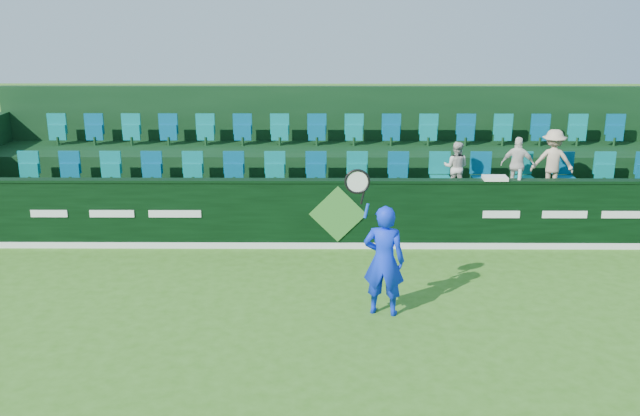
{
  "coord_description": "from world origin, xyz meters",
  "views": [
    {
      "loc": [
        -0.26,
        -9.01,
        4.72
      ],
      "look_at": [
        -0.33,
        2.8,
        1.15
      ],
      "focal_mm": 40.0,
      "sensor_mm": 36.0,
      "label": 1
    }
  ],
  "objects_px": {
    "towel": "(495,178)",
    "drinks_bottle": "(520,175)",
    "spectator_middle": "(518,165)",
    "spectator_right": "(553,161)",
    "spectator_left": "(456,167)",
    "tennis_player": "(384,259)"
  },
  "relations": [
    {
      "from": "spectator_left",
      "to": "towel",
      "type": "distance_m",
      "value": 1.24
    },
    {
      "from": "spectator_left",
      "to": "spectator_right",
      "type": "height_order",
      "value": "spectator_right"
    },
    {
      "from": "spectator_middle",
      "to": "spectator_right",
      "type": "height_order",
      "value": "spectator_right"
    },
    {
      "from": "spectator_middle",
      "to": "drinks_bottle",
      "type": "distance_m",
      "value": 1.15
    },
    {
      "from": "towel",
      "to": "drinks_bottle",
      "type": "bearing_deg",
      "value": 0.0
    },
    {
      "from": "tennis_player",
      "to": "spectator_left",
      "type": "height_order",
      "value": "tennis_player"
    },
    {
      "from": "tennis_player",
      "to": "spectator_left",
      "type": "bearing_deg",
      "value": 66.44
    },
    {
      "from": "tennis_player",
      "to": "spectator_left",
      "type": "relative_size",
      "value": 2.23
    },
    {
      "from": "spectator_left",
      "to": "towel",
      "type": "relative_size",
      "value": 2.33
    },
    {
      "from": "spectator_right",
      "to": "towel",
      "type": "relative_size",
      "value": 2.89
    },
    {
      "from": "tennis_player",
      "to": "drinks_bottle",
      "type": "bearing_deg",
      "value": 46.91
    },
    {
      "from": "drinks_bottle",
      "to": "spectator_right",
      "type": "bearing_deg",
      "value": 49.39
    },
    {
      "from": "spectator_right",
      "to": "spectator_middle",
      "type": "bearing_deg",
      "value": 10.86
    },
    {
      "from": "towel",
      "to": "spectator_left",
      "type": "bearing_deg",
      "value": 115.56
    },
    {
      "from": "tennis_player",
      "to": "drinks_bottle",
      "type": "distance_m",
      "value": 4.11
    },
    {
      "from": "tennis_player",
      "to": "spectator_middle",
      "type": "distance_m",
      "value": 5.12
    },
    {
      "from": "tennis_player",
      "to": "spectator_middle",
      "type": "bearing_deg",
      "value": 53.41
    },
    {
      "from": "spectator_left",
      "to": "spectator_right",
      "type": "xyz_separation_m",
      "value": [
        1.96,
        0.0,
        0.13
      ]
    },
    {
      "from": "towel",
      "to": "drinks_bottle",
      "type": "distance_m",
      "value": 0.47
    },
    {
      "from": "tennis_player",
      "to": "spectator_middle",
      "type": "height_order",
      "value": "tennis_player"
    },
    {
      "from": "spectator_left",
      "to": "drinks_bottle",
      "type": "xyz_separation_m",
      "value": [
        1.0,
        -1.12,
        0.13
      ]
    },
    {
      "from": "tennis_player",
      "to": "towel",
      "type": "relative_size",
      "value": 5.19
    }
  ]
}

